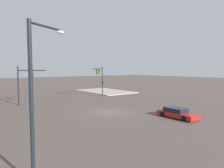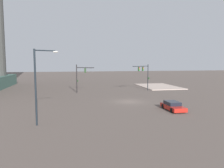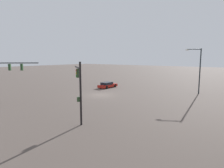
{
  "view_description": "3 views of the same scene",
  "coord_description": "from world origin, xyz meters",
  "px_view_note": "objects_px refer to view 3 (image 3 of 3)",
  "views": [
    {
      "loc": [
        -21.85,
        16.4,
        5.81
      ],
      "look_at": [
        -0.58,
        0.01,
        3.81
      ],
      "focal_mm": 33.12,
      "sensor_mm": 36.0,
      "label": 1
    },
    {
      "loc": [
        -35.84,
        9.97,
        6.8
      ],
      "look_at": [
        0.74,
        2.8,
        3.02
      ],
      "focal_mm": 35.27,
      "sensor_mm": 36.0,
      "label": 2
    },
    {
      "loc": [
        25.97,
        21.89,
        6.61
      ],
      "look_at": [
        -1.6,
        1.31,
        1.9
      ],
      "focal_mm": 31.53,
      "sensor_mm": 36.0,
      "label": 3
    }
  ],
  "objects_px": {
    "traffic_signal_opposite_side": "(79,84)",
    "sedan_car_approaching": "(107,85)",
    "traffic_signal_near_corner": "(6,73)",
    "streetlamp_curved_arm": "(198,68)"
  },
  "relations": [
    {
      "from": "traffic_signal_near_corner",
      "to": "traffic_signal_opposite_side",
      "type": "height_order",
      "value": "traffic_signal_opposite_side"
    },
    {
      "from": "traffic_signal_near_corner",
      "to": "traffic_signal_opposite_side",
      "type": "relative_size",
      "value": 1.0
    },
    {
      "from": "traffic_signal_near_corner",
      "to": "streetlamp_curved_arm",
      "type": "bearing_deg",
      "value": 10.3
    },
    {
      "from": "streetlamp_curved_arm",
      "to": "sedan_car_approaching",
      "type": "xyz_separation_m",
      "value": [
        4.0,
        -17.54,
        -4.18
      ]
    },
    {
      "from": "traffic_signal_near_corner",
      "to": "traffic_signal_opposite_side",
      "type": "distance_m",
      "value": 14.72
    },
    {
      "from": "traffic_signal_opposite_side",
      "to": "sedan_car_approaching",
      "type": "height_order",
      "value": "traffic_signal_opposite_side"
    },
    {
      "from": "traffic_signal_near_corner",
      "to": "sedan_car_approaching",
      "type": "xyz_separation_m",
      "value": [
        -20.08,
        2.75,
        -3.79
      ]
    },
    {
      "from": "traffic_signal_near_corner",
      "to": "sedan_car_approaching",
      "type": "distance_m",
      "value": 20.62
    },
    {
      "from": "traffic_signal_opposite_side",
      "to": "sedan_car_approaching",
      "type": "relative_size",
      "value": 1.3
    },
    {
      "from": "sedan_car_approaching",
      "to": "streetlamp_curved_arm",
      "type": "bearing_deg",
      "value": -76.11
    }
  ]
}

